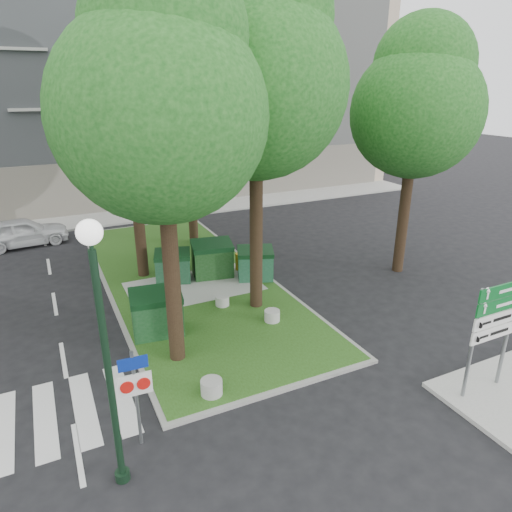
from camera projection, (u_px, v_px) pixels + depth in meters
ground at (262, 396)px, 11.77m from camera, size 120.00×120.00×0.00m
median_island at (186, 278)px, 18.68m from camera, size 6.00×16.00×0.12m
median_kerb at (186, 278)px, 18.68m from camera, size 6.30×16.30×0.10m
building_sidewalk at (124, 216)px, 27.31m from camera, size 42.00×3.00×0.12m
zebra_crossing at (103, 403)px, 11.50m from camera, size 5.00×3.00×0.01m
apartment_building at (91, 76)px, 30.79m from camera, size 41.00×12.00×16.00m
tree_median_near_left at (162, 94)px, 10.74m from camera, size 5.20×5.20×10.53m
tree_median_near_right at (258, 68)px, 13.61m from camera, size 5.60×5.60×11.46m
tree_median_mid at (129, 100)px, 16.53m from camera, size 4.80×4.80×9.99m
tree_median_far at (187, 64)px, 19.88m from camera, size 5.80×5.80×11.93m
tree_street_right at (418, 99)px, 17.24m from camera, size 5.00×5.00×10.06m
dumpster_a at (157, 313)px, 14.25m from camera, size 1.71×1.31×1.47m
dumpster_b at (173, 266)px, 18.08m from camera, size 1.61×1.35×1.29m
dumpster_c at (212, 259)px, 18.55m from camera, size 1.79×1.39×1.50m
dumpster_d at (255, 264)px, 18.31m from camera, size 1.68×1.44×1.32m
bollard_left at (212, 387)px, 11.59m from camera, size 0.56×0.56×0.40m
bollard_right at (272, 316)px, 15.17m from camera, size 0.52×0.52×0.37m
bollard_mid at (222, 301)px, 16.24m from camera, size 0.49×0.49×0.35m
litter_bin at (240, 262)px, 19.28m from camera, size 0.41×0.41×0.72m
street_lamp at (103, 330)px, 8.06m from camera, size 0.44×0.44×5.51m
traffic_sign_pole at (135, 386)px, 9.69m from camera, size 0.72×0.08×2.39m
directional_sign at (494, 321)px, 11.14m from camera, size 1.49×0.09×2.99m
car_white at (22, 232)px, 22.34m from camera, size 4.32×2.09×1.42m
car_silver at (178, 196)px, 29.41m from camera, size 4.33×1.79×1.39m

